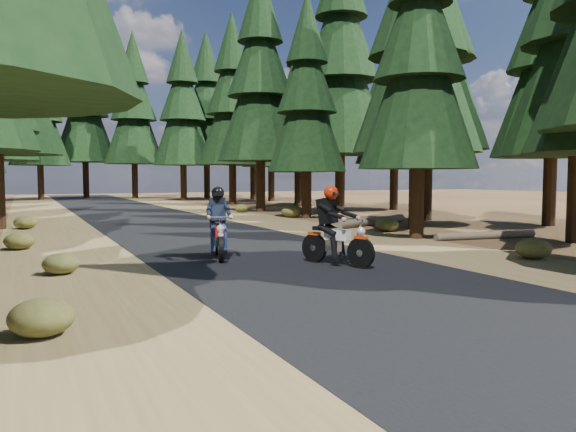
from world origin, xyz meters
The scene contains 10 objects.
ground centered at (0.00, 0.00, 0.00)m, with size 120.00×120.00×0.00m, color #442C18.
road centered at (0.00, 5.00, 0.01)m, with size 6.00×100.00×0.01m, color black.
shoulder_l centered at (-4.60, 5.00, 0.00)m, with size 3.20×100.00×0.01m, color brown.
shoulder_r centered at (4.60, 5.00, 0.00)m, with size 3.20×100.00×0.01m, color brown.
pine_forest centered at (-0.02, 21.05, 7.89)m, with size 34.59×55.08×16.32m.
log_near centered at (7.65, 9.34, 0.16)m, with size 0.32×0.32×5.23m, color #4C4233.
log_far centered at (7.95, 3.35, 0.12)m, with size 0.24×0.24×3.76m, color #4C4233.
understory_shrubs centered at (0.41, 7.72, 0.28)m, with size 15.43×29.03×0.69m.
rider_lead centered at (0.86, 0.74, 0.60)m, with size 1.33×2.09×1.80m.
rider_follow centered at (-1.23, 2.84, 0.59)m, with size 1.05×2.05×1.75m.
Camera 1 is at (-5.53, -10.14, 2.00)m, focal length 35.00 mm.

